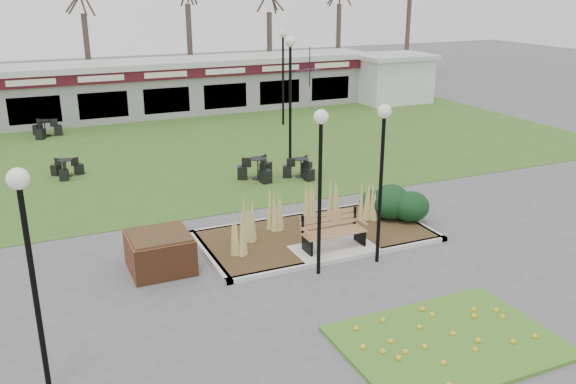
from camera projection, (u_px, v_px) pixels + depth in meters
name	position (u px, v px, depth m)	size (l,w,h in m)	color
ground	(336.00, 254.00, 15.96)	(100.00, 100.00, 0.00)	#515154
lawn	(204.00, 148.00, 26.32)	(34.00, 16.00, 0.02)	#335A1C
flower_bed	(448.00, 340.00, 11.96)	(4.20, 3.00, 0.16)	#2C6D1F
planting_bed	(353.00, 217.00, 17.50)	(6.75, 3.40, 1.27)	#342015
park_bench	(332.00, 230.00, 15.98)	(1.70, 0.66, 0.93)	#A17749
brick_planter	(160.00, 252.00, 14.96)	(1.50, 1.50, 0.95)	brown
food_pavilion	(160.00, 87.00, 32.72)	(24.60, 3.40, 2.90)	gray
service_hut	(392.00, 78.00, 36.26)	(4.40, 3.40, 2.83)	silver
lamp_post_near_left	(27.00, 237.00, 9.44)	(0.34, 0.34, 4.11)	black
lamp_post_near_right	(383.00, 150.00, 14.60)	(0.34, 0.34, 4.05)	black
lamp_post_mid_left	(320.00, 157.00, 13.95)	(0.34, 0.34, 4.06)	black
lamp_post_mid_right	(290.00, 71.00, 23.37)	(0.40, 0.40, 4.86)	black
lamp_post_far_right	(283.00, 56.00, 29.57)	(0.39, 0.39, 4.68)	black
bistro_set_a	(66.00, 171.00, 22.30)	(1.17, 1.17, 0.64)	black
bistro_set_b	(46.00, 131.00, 28.19)	(1.28, 1.43, 0.76)	black
bistro_set_c	(301.00, 171.00, 22.25)	(1.29, 1.22, 0.69)	black
bistro_set_d	(258.00, 172.00, 22.02)	(1.44, 1.34, 0.77)	black
patio_umbrella	(309.00, 83.00, 34.12)	(2.25, 2.28, 2.36)	black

